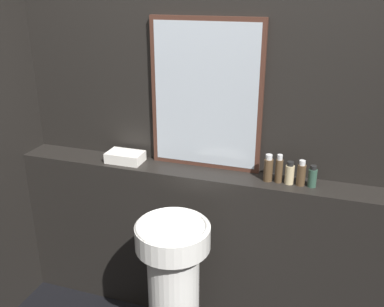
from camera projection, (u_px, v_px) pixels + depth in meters
name	position (u px, v px, depth m)	size (l,w,h in m)	color
wall_back	(215.00, 125.00, 2.52)	(8.00, 0.06, 2.50)	black
vanity_counter	(207.00, 245.00, 2.68)	(2.41, 0.22, 1.00)	black
pedestal_sink	(174.00, 286.00, 2.32)	(0.39, 0.39, 0.88)	white
mirror	(206.00, 96.00, 2.42)	(0.65, 0.03, 0.87)	#47281E
towel_stack	(125.00, 157.00, 2.64)	(0.22, 0.14, 0.06)	silver
shampoo_bottle	(268.00, 169.00, 2.36)	(0.05, 0.05, 0.16)	#4C3823
conditioner_bottle	(279.00, 170.00, 2.35)	(0.04, 0.04, 0.16)	#4C3823
lotion_bottle	(290.00, 174.00, 2.33)	(0.05, 0.05, 0.13)	#C6B284
body_wash_bottle	(301.00, 174.00, 2.31)	(0.05, 0.05, 0.14)	#4C3823
hand_soap_bottle	(312.00, 177.00, 2.30)	(0.05, 0.05, 0.12)	#2D4C3D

